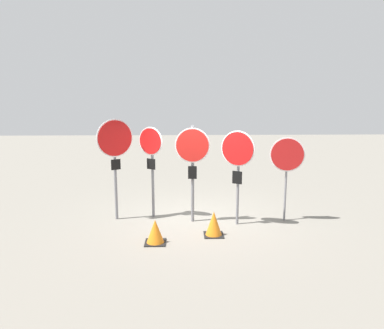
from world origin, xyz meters
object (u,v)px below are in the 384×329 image
at_px(stop_sign_0, 115,147).
at_px(stop_sign_3, 238,157).
at_px(stop_sign_1, 151,153).
at_px(traffic_cone_0, 155,232).
at_px(traffic_cone_1, 214,224).
at_px(stop_sign_2, 192,155).
at_px(stop_sign_4, 287,159).

xyz_separation_m(stop_sign_0, stop_sign_3, (3.00, -0.47, -0.18)).
relative_size(stop_sign_0, stop_sign_1, 1.09).
bearing_deg(stop_sign_3, traffic_cone_0, -118.73).
bearing_deg(traffic_cone_1, stop_sign_2, 116.04).
xyz_separation_m(stop_sign_0, stop_sign_1, (0.88, 0.19, -0.18)).
height_order(stop_sign_2, stop_sign_3, stop_sign_2).
xyz_separation_m(stop_sign_1, traffic_cone_1, (1.50, -1.36, -1.42)).
xyz_separation_m(stop_sign_2, traffic_cone_1, (0.46, -0.94, -1.43)).
height_order(stop_sign_2, stop_sign_4, stop_sign_2).
relative_size(traffic_cone_0, traffic_cone_1, 0.93).
bearing_deg(traffic_cone_1, traffic_cone_0, -162.56).
distance_m(stop_sign_2, stop_sign_4, 2.34).
bearing_deg(stop_sign_4, traffic_cone_0, -144.86).
distance_m(stop_sign_1, stop_sign_4, 3.41).
relative_size(stop_sign_2, stop_sign_3, 1.04).
height_order(stop_sign_1, stop_sign_2, stop_sign_2).
bearing_deg(traffic_cone_1, stop_sign_0, 153.88).
distance_m(stop_sign_2, traffic_cone_0, 2.15).
distance_m(traffic_cone_0, traffic_cone_1, 1.37).
bearing_deg(stop_sign_3, stop_sign_4, 42.22).
relative_size(stop_sign_1, stop_sign_4, 1.11).
bearing_deg(stop_sign_1, stop_sign_2, 10.85).
bearing_deg(stop_sign_1, traffic_cone_1, -9.35).
height_order(stop_sign_4, traffic_cone_0, stop_sign_4).
bearing_deg(traffic_cone_0, stop_sign_0, 124.32).
distance_m(stop_sign_0, stop_sign_1, 0.92).
bearing_deg(traffic_cone_0, traffic_cone_1, 17.44).
bearing_deg(traffic_cone_1, stop_sign_1, 137.89).
bearing_deg(stop_sign_4, stop_sign_3, -156.94).
distance_m(stop_sign_1, stop_sign_2, 1.12).
bearing_deg(traffic_cone_1, stop_sign_3, 48.35).
xyz_separation_m(traffic_cone_0, traffic_cone_1, (1.30, 0.41, 0.02)).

